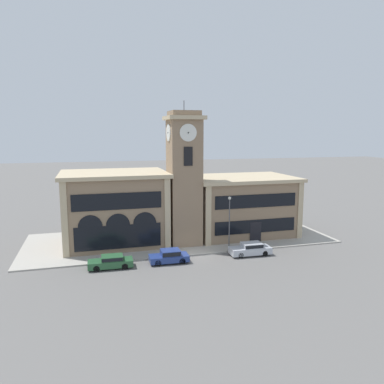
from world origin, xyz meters
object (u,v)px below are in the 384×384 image
Objects in this scene: parked_car_far at (251,249)px; street_lamp at (229,216)px; fire_hydrant at (248,245)px; parked_car_near at (111,261)px; parked_car_mid at (169,256)px.

street_lamp is (-1.83, 2.08, 3.52)m from parked_car_far.
street_lamp is 7.30× the size of fire_hydrant.
parked_car_far is 4.49m from street_lamp.
parked_car_far is 0.75× the size of street_lamp.
parked_car_far reaches higher than fire_hydrant.
parked_car_near is 14.38m from street_lamp.
parked_car_mid is 8.66m from street_lamp.
parked_car_mid is at bearing -178.34° from parked_car_near.
parked_car_near is at bearing 1.66° from parked_car_mid.
parked_car_far is at bearing -178.34° from parked_car_near.
parked_car_far is at bearing -106.27° from fire_hydrant.
parked_car_near is 1.08× the size of parked_car_mid.
parked_car_near is at bearing -173.70° from fire_hydrant.
street_lamp reaches higher than parked_car_mid.
parked_car_far reaches higher than parked_car_mid.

